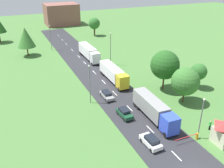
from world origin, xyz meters
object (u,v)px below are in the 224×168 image
Objects in this scene: tree_maple at (94,24)px; truck_third at (89,52)px; tree_ash at (26,37)px; truck_second at (113,73)px; guard_booth at (224,132)px; tree_elm at (185,81)px; lamppost_third at (110,47)px; lamppost_fourth at (50,36)px; barrier_gate at (193,136)px; tree_lime at (199,72)px; car_third at (107,95)px; truck_lead at (154,109)px; lamppost_second at (90,82)px; distant_building at (61,14)px; car_lead at (151,141)px; person_lead at (210,125)px; lamppost_lead at (201,116)px; car_second at (124,113)px; tree_pine at (165,65)px.

truck_third is at bearing -113.51° from tree_maple.
tree_maple is at bearing 29.06° from tree_ash.
guard_booth is (6.19, -28.66, -0.09)m from truck_second.
tree_elm is (-2.38, -59.53, -0.25)m from tree_maple.
lamppost_third is 24.36m from lamppost_fourth.
tree_lime is (13.71, 15.10, 3.30)m from barrier_gate.
car_third is 54.29m from tree_maple.
barrier_gate is at bearing -71.88° from truck_lead.
tree_elm is (17.64, -7.44, 0.06)m from lamppost_second.
lamppost_fourth is (0.05, 39.54, 0.04)m from lamppost_second.
distant_building reaches higher than lamppost_fourth.
car_lead is 17.75m from lamppost_second.
tree_elm is (13.80, -7.87, 3.86)m from car_third.
tree_maple is 0.81× the size of tree_ash.
tree_maple is (8.92, 70.43, 4.23)m from barrier_gate.
tree_maple is at bearing 85.96° from guard_booth.
tree_lime reaches higher than guard_booth.
lamppost_fourth is (-11.05, 57.88, 3.96)m from barrier_gate.
lamppost_third is 1.04× the size of tree_ash.
tree_lime is at bearing 60.54° from guard_booth.
tree_ash is at bearing 120.18° from truck_second.
person_lead is (0.75, 3.62, -1.10)m from guard_booth.
lamppost_lead is at bearing -69.77° from tree_ash.
truck_third is 1.37× the size of lamppost_third.
person_lead is 69.56m from tree_maple.
tree_lime is at bearing -9.93° from car_third.
car_lead is at bearing 178.33° from person_lead.
lamppost_third is (8.62, 26.37, 4.26)m from car_second.
distant_building is at bearing 86.42° from truck_second.
person_lead is 0.19× the size of lamppost_third.
tree_elm is (5.47, 10.78, 0.54)m from lamppost_lead.
lamppost_second reaches higher than car_second.
car_second is at bearing -105.00° from tree_maple.
car_lead is 0.46× the size of tree_ash.
tree_pine is (2.46, 20.23, 3.86)m from guard_booth.
tree_lime reaches higher than barrier_gate.
tree_pine is at bearing 84.11° from person_lead.
guard_booth is (10.87, -13.14, 1.14)m from car_second.
car_second is 21.51m from tree_lime.
tree_pine is (6.24, 17.73, 5.18)m from barrier_gate.
tree_ash is (-20.63, 17.84, 0.78)m from lamppost_third.
distant_building is (9.14, 86.69, 4.02)m from car_second.
tree_lime is at bearing 24.05° from truck_lead.
tree_ash is at bearing 120.26° from tree_elm.
truck_third reaches higher than person_lead.
tree_pine reaches higher than tree_maple.
tree_maple is at bearing 75.00° from car_second.
car_second is at bearing -97.83° from truck_third.
barrier_gate is 0.50× the size of lamppost_third.
tree_elm is (9.10, 3.07, 2.51)m from truck_lead.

